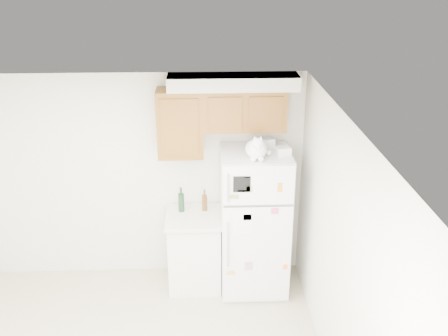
{
  "coord_description": "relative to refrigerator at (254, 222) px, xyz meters",
  "views": [
    {
      "loc": [
        0.74,
        -3.66,
        3.72
      ],
      "look_at": [
        0.97,
        1.55,
        1.55
      ],
      "focal_mm": 42.0,
      "sensor_mm": 36.0,
      "label": 1
    }
  ],
  "objects": [
    {
      "name": "room_shell",
      "position": [
        -1.19,
        -1.36,
        0.82
      ],
      "size": [
        3.84,
        4.04,
        2.52
      ],
      "color": "silver",
      "rests_on": "ground_plane"
    },
    {
      "name": "base_counter",
      "position": [
        -0.69,
        0.07,
        -0.39
      ],
      "size": [
        0.64,
        0.64,
        0.92
      ],
      "color": "white",
      "rests_on": "ground_plane"
    },
    {
      "name": "storage_box_front",
      "position": [
        0.28,
        -0.09,
        0.89
      ],
      "size": [
        0.17,
        0.14,
        0.09
      ],
      "primitive_type": "cube",
      "rotation": [
        0.0,
        0.0,
        0.21
      ],
      "color": "white",
      "rests_on": "refrigerator"
    },
    {
      "name": "refrigerator",
      "position": [
        0.0,
        0.0,
        0.0
      ],
      "size": [
        0.76,
        0.78,
        1.7
      ],
      "color": "white",
      "rests_on": "ground_plane"
    },
    {
      "name": "bottle_amber",
      "position": [
        -0.56,
        0.19,
        0.2
      ],
      "size": [
        0.06,
        0.06,
        0.26
      ],
      "primitive_type": null,
      "color": "#593814",
      "rests_on": "base_counter"
    },
    {
      "name": "storage_box_back",
      "position": [
        0.12,
        0.17,
        0.9
      ],
      "size": [
        0.21,
        0.18,
        0.1
      ],
      "primitive_type": "cube",
      "rotation": [
        0.0,
        0.0,
        0.29
      ],
      "color": "white",
      "rests_on": "refrigerator"
    },
    {
      "name": "bottle_green",
      "position": [
        -0.83,
        0.18,
        0.22
      ],
      "size": [
        0.07,
        0.07,
        0.3
      ],
      "primitive_type": null,
      "color": "#19381E",
      "rests_on": "base_counter"
    },
    {
      "name": "cat",
      "position": [
        -0.01,
        -0.16,
        0.96
      ],
      "size": [
        0.28,
        0.41,
        0.29
      ],
      "color": "white",
      "rests_on": "refrigerator"
    }
  ]
}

